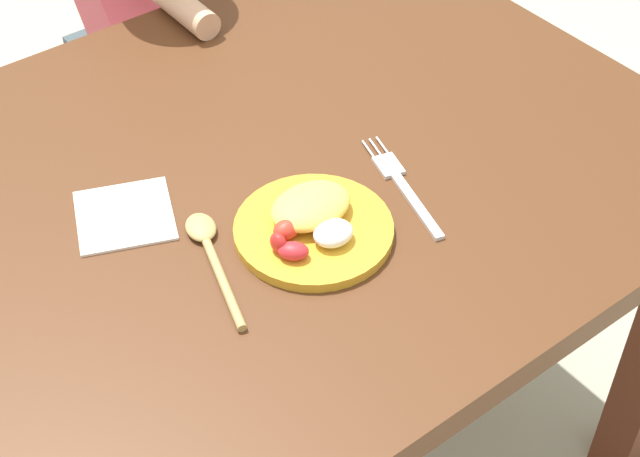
# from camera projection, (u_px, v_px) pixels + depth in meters

# --- Properties ---
(dining_table) EXTENTS (1.40, 0.89, 0.72)m
(dining_table) POSITION_uv_depth(u_px,v_px,m) (194.00, 261.00, 1.32)
(dining_table) COLOR #512E18
(dining_table) RESTS_ON ground_plane
(plate) EXTENTS (0.20, 0.20, 0.05)m
(plate) POSITION_uv_depth(u_px,v_px,m) (312.00, 224.00, 1.21)
(plate) COLOR gold
(plate) RESTS_ON dining_table
(fork) EXTENTS (0.07, 0.21, 0.01)m
(fork) POSITION_uv_depth(u_px,v_px,m) (402.00, 185.00, 1.28)
(fork) COLOR silver
(fork) RESTS_ON dining_table
(spoon) EXTENTS (0.08, 0.20, 0.01)m
(spoon) POSITION_uv_depth(u_px,v_px,m) (210.00, 249.00, 1.19)
(spoon) COLOR tan
(spoon) RESTS_ON dining_table
(person) EXTENTS (0.19, 0.42, 1.00)m
(person) POSITION_uv_depth(u_px,v_px,m) (135.00, 39.00, 1.79)
(person) COLOR #405358
(person) RESTS_ON ground_plane
(napkin) EXTENTS (0.16, 0.16, 0.00)m
(napkin) POSITION_uv_depth(u_px,v_px,m) (125.00, 215.00, 1.24)
(napkin) COLOR white
(napkin) RESTS_ON dining_table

